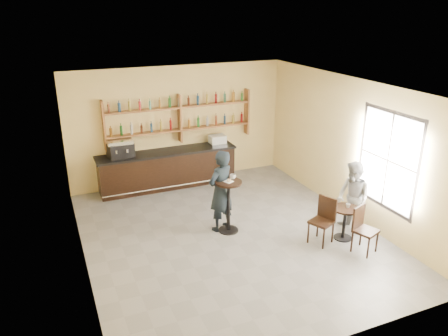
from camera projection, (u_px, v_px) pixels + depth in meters
name	position (u px, v px, depth m)	size (l,w,h in m)	color
floor	(230.00, 235.00, 9.45)	(7.00, 7.00, 0.00)	slate
ceiling	(231.00, 88.00, 8.32)	(7.00, 7.00, 0.00)	white
wall_back	(179.00, 125.00, 11.90)	(7.00, 7.00, 0.00)	#F8DB8D
wall_front	(335.00, 250.00, 5.88)	(7.00, 7.00, 0.00)	#F8DB8D
wall_left	(77.00, 189.00, 7.79)	(7.00, 7.00, 0.00)	#F8DB8D
wall_right	(350.00, 148.00, 9.99)	(7.00, 7.00, 0.00)	#F8DB8D
window_pane	(388.00, 160.00, 8.92)	(2.00, 2.00, 0.00)	white
window_frame	(388.00, 160.00, 8.91)	(0.04, 1.70, 2.10)	black
shelf_unit	(180.00, 118.00, 11.72)	(4.00, 0.26, 1.40)	brown
liquor_bottles	(180.00, 112.00, 11.66)	(3.68, 0.10, 1.00)	#8C5919
bar_counter	(168.00, 169.00, 11.82)	(3.75, 0.73, 1.01)	black
espresso_machine	(120.00, 149.00, 11.11)	(0.63, 0.41, 0.45)	black
pastry_case	(217.00, 140.00, 12.13)	(0.45, 0.36, 0.27)	silver
pedestal_table	(228.00, 207.00, 9.43)	(0.57, 0.57, 1.18)	black
napkin	(229.00, 181.00, 9.22)	(0.18, 0.18, 0.00)	white
donut	(229.00, 181.00, 9.21)	(0.11, 0.11, 0.04)	#E7A254
cup_pedestal	(233.00, 177.00, 9.34)	(0.13, 0.13, 0.10)	white
man_main	(221.00, 191.00, 9.41)	(0.67, 0.44, 1.83)	black
cafe_table	(344.00, 223.00, 9.20)	(0.57, 0.57, 0.72)	black
cup_cafe	(348.00, 206.00, 9.08)	(0.09, 0.09, 0.09)	white
chair_west	(321.00, 221.00, 9.00)	(0.43, 0.43, 0.98)	black
chair_south	(366.00, 231.00, 8.66)	(0.42, 0.42, 0.96)	black
patron_second	(353.00, 198.00, 9.33)	(0.78, 0.61, 1.61)	gray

